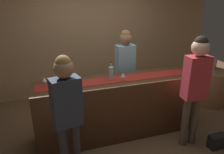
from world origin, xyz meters
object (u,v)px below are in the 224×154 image
object	(u,v)px
wine_bottle_green	(63,76)
bartender	(125,65)
vase_on_side_table	(213,64)
handbag	(217,141)
wine_glass_near_customer	(44,80)
customer_sipping	(196,81)
wine_bottle_clear	(111,73)
wine_glass_mid_counter	(123,75)
customer_browsing	(67,107)
round_side_table	(210,87)

from	to	relation	value
wine_bottle_green	bartender	world-z (taller)	bartender
vase_on_side_table	handbag	bearing A→B (deg)	-125.63
wine_glass_near_customer	customer_sipping	bearing A→B (deg)	-18.15
bartender	handbag	world-z (taller)	bartender
wine_bottle_clear	wine_glass_near_customer	world-z (taller)	wine_bottle_clear
wine_bottle_green	handbag	distance (m)	2.58
wine_glass_mid_counter	vase_on_side_table	bearing A→B (deg)	15.58
wine_glass_near_customer	vase_on_side_table	xyz separation A→B (m)	(3.44, 0.46, -0.24)
handbag	bartender	bearing A→B (deg)	125.14
wine_bottle_green	wine_glass_near_customer	xyz separation A→B (m)	(-0.27, -0.04, -0.01)
wine_glass_near_customer	customer_browsing	size ratio (longest dim) A/B	0.09
vase_on_side_table	round_side_table	bearing A→B (deg)	-127.16
wine_bottle_clear	round_side_table	bearing A→B (deg)	10.18
bartender	vase_on_side_table	distance (m)	2.00
round_side_table	handbag	size ratio (longest dim) A/B	2.64
wine_bottle_clear	vase_on_side_table	distance (m)	2.51
wine_glass_near_customer	customer_browsing	world-z (taller)	customer_browsing
wine_glass_mid_counter	customer_browsing	xyz separation A→B (m)	(-0.92, -0.57, -0.10)
customer_sipping	round_side_table	distance (m)	1.83
customer_browsing	round_side_table	distance (m)	3.41
customer_sipping	vase_on_side_table	size ratio (longest dim) A/B	7.22
customer_sipping	wine_bottle_clear	bearing A→B (deg)	153.34
wine_bottle_clear	wine_glass_mid_counter	xyz separation A→B (m)	(0.15, -0.13, -0.01)
wine_glass_near_customer	handbag	bearing A→B (deg)	-20.38
wine_glass_near_customer	wine_glass_mid_counter	size ratio (longest dim) A/B	1.00
wine_glass_mid_counter	wine_glass_near_customer	bearing A→B (deg)	171.16
bartender	wine_glass_near_customer	bearing A→B (deg)	15.22
bartender	handbag	bearing A→B (deg)	120.75
bartender	handbag	size ratio (longest dim) A/B	5.96
wine_glass_near_customer	round_side_table	world-z (taller)	wine_glass_near_customer
bartender	customer_sipping	distance (m)	1.35
wine_bottle_green	handbag	xyz separation A→B (m)	(2.18, -0.95, -1.00)
handbag	wine_glass_near_customer	bearing A→B (deg)	159.62
wine_glass_near_customer	bartender	distance (m)	1.54
wine_bottle_clear	customer_browsing	size ratio (longest dim) A/B	0.19
wine_bottle_clear	customer_sipping	distance (m)	1.25
wine_bottle_green	vase_on_side_table	distance (m)	3.21
handbag	wine_bottle_clear	bearing A→B (deg)	149.25
wine_bottle_green	wine_bottle_clear	bearing A→B (deg)	-6.32
round_side_table	vase_on_side_table	bearing A→B (deg)	52.84
vase_on_side_table	bartender	bearing A→B (deg)	178.40
customer_sipping	customer_browsing	size ratio (longest dim) A/B	1.06
wine_bottle_clear	handbag	xyz separation A→B (m)	(1.46, -0.87, -1.00)
vase_on_side_table	wine_bottle_green	bearing A→B (deg)	-172.34
wine_glass_mid_counter	handbag	bearing A→B (deg)	-29.28
wine_glass_near_customer	customer_sipping	xyz separation A→B (m)	(2.08, -0.68, -0.02)
wine_glass_near_customer	wine_glass_mid_counter	xyz separation A→B (m)	(1.15, -0.18, 0.00)
bartender	vase_on_side_table	size ratio (longest dim) A/B	6.95
wine_glass_near_customer	wine_bottle_clear	bearing A→B (deg)	-2.59
vase_on_side_table	handbag	xyz separation A→B (m)	(-0.98, -1.37, -0.75)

